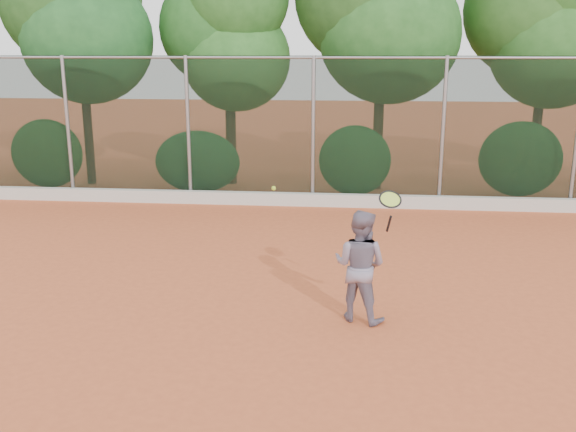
{
  "coord_description": "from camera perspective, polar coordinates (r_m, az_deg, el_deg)",
  "views": [
    {
      "loc": [
        0.9,
        -8.09,
        3.62
      ],
      "look_at": [
        0.0,
        1.0,
        1.25
      ],
      "focal_mm": 40.0,
      "sensor_mm": 36.0,
      "label": 1
    }
  ],
  "objects": [
    {
      "name": "ground",
      "position": [
        8.9,
        -0.64,
        -9.44
      ],
      "size": [
        80.0,
        80.0,
        0.0
      ],
      "primitive_type": "plane",
      "color": "#C2562D",
      "rests_on": "ground"
    },
    {
      "name": "concrete_curb",
      "position": [
        15.33,
        2.14,
        1.46
      ],
      "size": [
        24.0,
        0.2,
        0.3
      ],
      "primitive_type": "cube",
      "color": "beige",
      "rests_on": "ground"
    },
    {
      "name": "tennis_player",
      "position": [
        8.79,
        6.4,
        -4.41
      ],
      "size": [
        0.93,
        0.84,
        1.56
      ],
      "primitive_type": "imported",
      "rotation": [
        0.0,
        0.0,
        2.73
      ],
      "color": "slate",
      "rests_on": "ground"
    },
    {
      "name": "chainlink_fence",
      "position": [
        15.21,
        2.25,
        7.89
      ],
      "size": [
        24.09,
        0.09,
        3.5
      ],
      "color": "black",
      "rests_on": "ground"
    },
    {
      "name": "foliage_backdrop",
      "position": [
        17.14,
        0.85,
        17.16
      ],
      "size": [
        23.7,
        3.63,
        7.55
      ],
      "color": "#45291A",
      "rests_on": "ground"
    },
    {
      "name": "tennis_racket",
      "position": [
        8.55,
        9.06,
        1.22
      ],
      "size": [
        0.35,
        0.32,
        0.59
      ],
      "color": "black",
      "rests_on": "ground"
    },
    {
      "name": "tennis_ball_in_flight",
      "position": [
        9.15,
        -1.28,
        2.48
      ],
      "size": [
        0.06,
        0.06,
        0.06
      ],
      "color": "#B4CF2F",
      "rests_on": "ground"
    }
  ]
}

